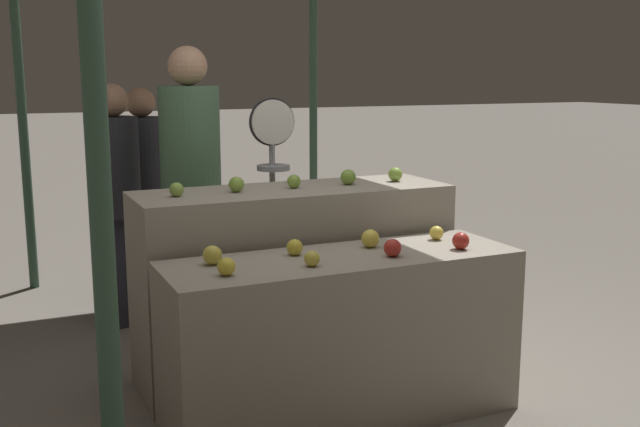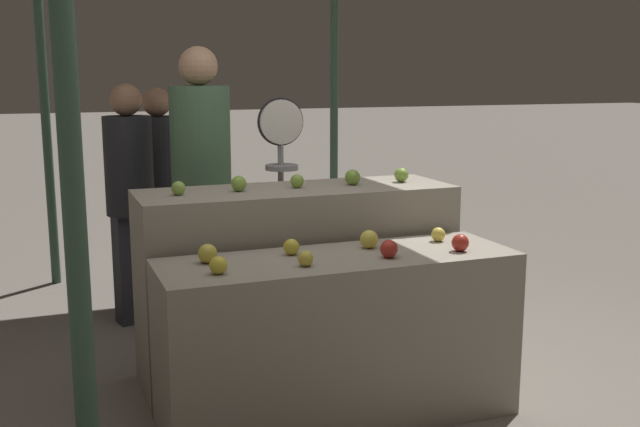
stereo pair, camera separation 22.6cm
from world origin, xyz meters
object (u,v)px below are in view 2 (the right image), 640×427
at_px(person_customer_left, 160,181).
at_px(person_customer_right, 130,186).
at_px(produce_scale, 281,166).
at_px(person_vendor_at_scale, 201,171).

height_order(person_customer_left, person_customer_right, person_customer_right).
height_order(produce_scale, person_customer_right, person_customer_right).
relative_size(person_vendor_at_scale, person_customer_right, 1.14).
bearing_deg(produce_scale, person_customer_left, 118.29).
bearing_deg(person_vendor_at_scale, person_customer_left, -56.36).
xyz_separation_m(person_customer_left, person_customer_right, (-0.25, -0.38, 0.03)).
distance_m(produce_scale, person_customer_right, 1.08).
bearing_deg(person_customer_right, person_vendor_at_scale, 122.65).
relative_size(produce_scale, person_vendor_at_scale, 0.83).
bearing_deg(person_vendor_at_scale, produce_scale, 167.00).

